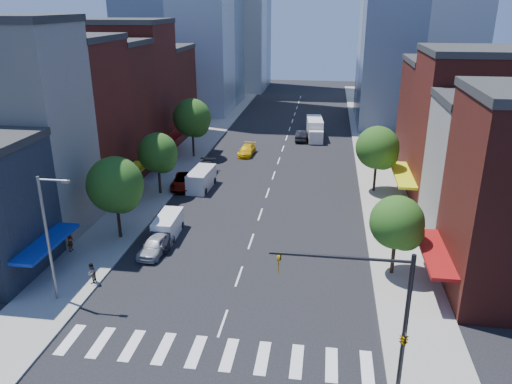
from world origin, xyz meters
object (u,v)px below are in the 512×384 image
parked_car_third (184,181)px  taxi (247,150)px  parked_car_front (155,245)px  box_truck (315,129)px  traffic_car_far (319,131)px  traffic_car_oncoming (301,135)px  pedestrian_near (70,241)px  cargo_van_far (201,180)px  parked_car_rear (204,170)px  cargo_van_near (168,226)px  pedestrian_far (91,273)px  parked_car_second (163,234)px

parked_car_third → taxi: (4.91, 13.82, -0.07)m
parked_car_front → box_truck: bearing=79.7°
taxi → traffic_car_far: bearing=55.2°
traffic_car_oncoming → pedestrian_near: bearing=66.4°
cargo_van_far → traffic_car_far: size_ratio=1.32×
taxi → box_truck: bearing=52.0°
parked_car_front → parked_car_rear: bearing=98.1°
parked_car_third → box_truck: box_truck is taller
cargo_van_near → parked_car_front: bearing=-91.4°
traffic_car_far → parked_car_front: bearing=75.7°
traffic_car_far → traffic_car_oncoming: bearing=55.4°
traffic_car_far → pedestrian_near: pedestrian_near is taller
parked_car_front → traffic_car_far: 43.30m
cargo_van_far → box_truck: bearing=67.2°
parked_car_rear → cargo_van_near: (0.62, -16.23, 0.14)m
taxi → pedestrian_far: (-5.91, -34.83, 0.25)m
parked_car_rear → box_truck: bearing=54.8°
parked_car_rear → box_truck: 23.49m
parked_car_rear → pedestrian_near: 21.43m
parked_car_second → traffic_car_far: 41.40m
parked_car_rear → pedestrian_near: (-6.38, -20.46, 0.20)m
parked_car_front → traffic_car_oncoming: traffic_car_oncoming is taller
cargo_van_far → parked_car_front: bearing=-86.7°
cargo_van_near → pedestrian_far: size_ratio=2.91×
box_truck → pedestrian_far: box_truck is taller
parked_car_front → parked_car_second: parked_car_second is taller
traffic_car_far → pedestrian_far: (-15.32, -46.89, 0.25)m
taxi → pedestrian_far: 35.33m
parked_car_front → pedestrian_near: 7.05m
parked_car_third → cargo_van_far: cargo_van_far is taller
parked_car_rear → parked_car_third: bearing=-112.5°
cargo_van_near → taxi: 26.22m
parked_car_rear → pedestrian_far: 25.11m
parked_car_third → traffic_car_far: bearing=54.1°
parked_car_second → taxi: (2.91, 27.46, -0.15)m
parked_car_front → taxi: parked_car_front is taller
parked_car_rear → pedestrian_near: size_ratio=3.24×
parked_car_second → parked_car_third: (-2.00, 13.64, -0.07)m
parked_car_second → traffic_car_oncoming: 37.52m
parked_car_rear → pedestrian_near: bearing=-110.7°
parked_car_third → pedestrian_near: size_ratio=3.14×
traffic_car_far → pedestrian_near: 46.55m
pedestrian_far → parked_car_front: bearing=149.9°
box_truck → pedestrian_near: 44.56m
cargo_van_near → traffic_car_oncoming: (9.83, 34.81, -0.16)m
taxi → pedestrian_near: pedestrian_near is taller
parked_car_front → pedestrian_near: (-7.00, -0.84, 0.26)m
traffic_car_far → cargo_van_near: bearing=74.4°
cargo_van_far → traffic_car_oncoming: bearing=69.8°
taxi → traffic_car_oncoming: size_ratio=0.98×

